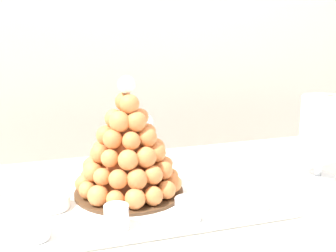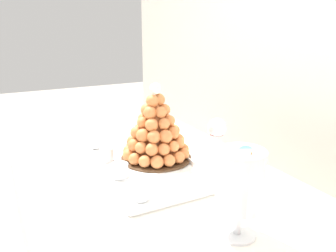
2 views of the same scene
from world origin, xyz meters
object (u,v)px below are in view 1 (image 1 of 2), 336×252
Objects in this scene: dessert_cup_centre at (188,209)px; wine_glass at (141,126)px; dessert_cup_mid_right at (257,198)px; dessert_cup_mid_left at (116,218)px; creme_brulee_ramekin at (50,201)px; macaron_goblet at (322,125)px; serving_tray at (140,205)px; croquembouche at (128,151)px; dessert_cup_left at (34,228)px.

dessert_cup_centre is 0.36× the size of wine_glass.
dessert_cup_centre is at bearing -90.32° from wine_glass.
dessert_cup_mid_left is at bearing 179.65° from dessert_cup_mid_right.
creme_brulee_ramekin is 0.38× the size of macaron_goblet.
creme_brulee_ramekin is at bearing 129.31° from dessert_cup_mid_left.
dessert_cup_mid_right reaches higher than creme_brulee_ramekin.
dessert_cup_centre is 0.17m from dessert_cup_mid_right.
macaron_goblet is at bearing 28.36° from dessert_cup_mid_right.
serving_tray is 0.21m from creme_brulee_ramekin.
macaron_goblet reaches higher than creme_brulee_ramekin.
dessert_cup_mid_right is (0.17, 0.00, 0.00)m from dessert_cup_centre.
croquembouche is at bearing 97.66° from serving_tray.
croquembouche reaches higher than dessert_cup_centre.
dessert_cup_mid_left is 0.44m from wine_glass.
dessert_cup_left is at bearing 178.55° from dessert_cup_mid_right.
dessert_cup_mid_right is at bearing -1.45° from dessert_cup_left.
dessert_cup_mid_left is (-0.07, -0.18, -0.09)m from croquembouche.
creme_brulee_ramekin is at bearing 166.41° from serving_tray.
dessert_cup_mid_left is at bearing -3.62° from dessert_cup_left.
dessert_cup_centre is 0.33m from creme_brulee_ramekin.
macaron_goblet is (0.53, 0.04, 0.15)m from serving_tray.
serving_tray is 0.13m from dessert_cup_mid_left.
dessert_cup_mid_right is 0.22× the size of macaron_goblet.
creme_brulee_ramekin is at bearing -172.97° from croquembouche.
dessert_cup_left is 1.19× the size of dessert_cup_mid_right.
dessert_cup_mid_left reaches higher than creme_brulee_ramekin.
creme_brulee_ramekin is (-0.13, 0.15, -0.01)m from dessert_cup_mid_left.
dessert_cup_left is 0.80m from macaron_goblet.
dessert_cup_left is 0.15m from creme_brulee_ramekin.
dessert_cup_left is 0.38× the size of wine_glass.
dessert_cup_left is 0.50m from dessert_cup_mid_right.
dessert_cup_centre is 1.13× the size of dessert_cup_mid_right.
croquembouche is 0.24m from wine_glass.
wine_glass is at bearing 66.85° from croquembouche.
croquembouche is 4.98× the size of dessert_cup_centre.
croquembouche reaches higher than dessert_cup_mid_right.
dessert_cup_left is (-0.24, -0.17, -0.09)m from croquembouche.
dessert_cup_mid_right is 0.44m from wine_glass.
creme_brulee_ramekin is 0.39m from wine_glass.
dessert_cup_mid_left reaches higher than dessert_cup_left.
serving_tray is 0.28m from dessert_cup_mid_right.
dessert_cup_mid_right is at bearing -151.64° from macaron_goblet.
croquembouche is 4.73× the size of dessert_cup_left.
croquembouche is 0.54m from macaron_goblet.
wine_glass is at bearing 67.65° from dessert_cup_mid_left.
serving_tray is 7.18× the size of creme_brulee_ramekin.
macaron_goblet is (0.61, 0.15, 0.12)m from dessert_cup_mid_left.
macaron_goblet reaches higher than dessert_cup_mid_right.
serving_tray is 12.46× the size of dessert_cup_mid_left.
macaron_goblet is (0.74, -0.01, 0.13)m from creme_brulee_ramekin.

